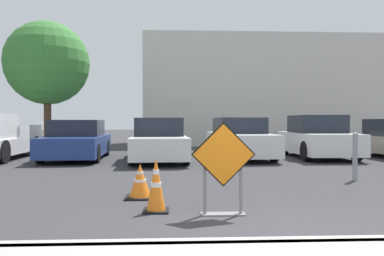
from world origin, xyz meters
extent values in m
plane|color=#333335|center=(0.00, 10.00, 0.00)|extent=(96.00, 96.00, 0.00)
cube|color=#999993|center=(0.00, 0.00, 0.07)|extent=(23.94, 0.20, 0.14)
cube|color=black|center=(-0.64, 1.54, 0.88)|extent=(0.92, 0.02, 0.92)
cube|color=orange|center=(-0.64, 1.52, 0.88)|extent=(0.87, 0.02, 0.87)
cube|color=slate|center=(-0.64, 1.58, 0.01)|extent=(0.64, 0.20, 0.02)
cube|color=slate|center=(-0.90, 1.58, 0.44)|extent=(0.04, 0.04, 0.88)
cube|color=slate|center=(-0.38, 1.58, 0.44)|extent=(0.04, 0.04, 0.88)
cube|color=black|center=(-1.61, 1.83, 0.01)|extent=(0.38, 0.38, 0.03)
cone|color=orange|center=(-1.61, 1.83, 0.42)|extent=(0.28, 0.28, 0.78)
cylinder|color=white|center=(-1.61, 1.83, 0.59)|extent=(0.09, 0.09, 0.07)
cylinder|color=white|center=(-1.61, 1.83, 0.40)|extent=(0.16, 0.16, 0.07)
cube|color=black|center=(-1.94, 2.84, 0.01)|extent=(0.51, 0.51, 0.03)
cone|color=orange|center=(-1.94, 2.84, 0.32)|extent=(0.38, 0.38, 0.57)
cylinder|color=white|center=(-1.94, 2.84, 0.44)|extent=(0.12, 0.12, 0.05)
cylinder|color=white|center=(-1.94, 2.84, 0.30)|extent=(0.21, 0.21, 0.05)
cube|color=silver|center=(-7.84, 12.12, 0.98)|extent=(1.79, 0.19, 0.45)
cube|color=silver|center=(-6.89, 10.97, 0.98)|extent=(0.22, 2.50, 0.45)
cylinder|color=black|center=(-6.79, 8.37, 0.38)|extent=(0.28, 0.77, 0.76)
cylinder|color=black|center=(-6.94, 11.49, 0.38)|extent=(0.28, 0.77, 0.76)
cube|color=navy|center=(-4.80, 9.73, 0.50)|extent=(2.12, 4.30, 0.66)
cube|color=#1E232D|center=(-4.81, 9.83, 1.12)|extent=(1.77, 2.02, 0.57)
cylinder|color=black|center=(-3.86, 8.47, 0.31)|extent=(0.23, 0.63, 0.62)
cylinder|color=black|center=(-5.60, 8.38, 0.31)|extent=(0.23, 0.63, 0.62)
cylinder|color=black|center=(-4.00, 11.08, 0.31)|extent=(0.23, 0.63, 0.62)
cylinder|color=black|center=(-5.74, 10.98, 0.31)|extent=(0.23, 0.63, 0.62)
cube|color=white|center=(-1.87, 9.16, 0.52)|extent=(2.05, 4.76, 0.67)
cube|color=#1E232D|center=(-1.88, 9.27, 1.16)|extent=(1.70, 2.23, 0.61)
cylinder|color=black|center=(-0.97, 7.76, 0.34)|extent=(0.24, 0.69, 0.68)
cylinder|color=black|center=(-2.62, 7.66, 0.34)|extent=(0.24, 0.69, 0.68)
cylinder|color=black|center=(-1.13, 10.65, 0.34)|extent=(0.24, 0.69, 0.68)
cylinder|color=black|center=(-2.78, 10.55, 0.34)|extent=(0.24, 0.69, 0.68)
cube|color=white|center=(1.05, 9.83, 0.54)|extent=(2.10, 4.55, 0.74)
cube|color=#1E232D|center=(1.05, 9.94, 1.20)|extent=(1.74, 2.14, 0.57)
cylinder|color=black|center=(1.98, 8.50, 0.31)|extent=(0.24, 0.64, 0.63)
cylinder|color=black|center=(0.29, 8.41, 0.31)|extent=(0.24, 0.64, 0.63)
cylinder|color=black|center=(1.82, 11.26, 0.31)|extent=(0.24, 0.64, 0.63)
cylinder|color=black|center=(0.13, 11.16, 0.31)|extent=(0.24, 0.64, 0.63)
cube|color=white|center=(3.98, 9.88, 0.56)|extent=(1.93, 4.10, 0.74)
cube|color=#1E232D|center=(3.98, 9.98, 1.25)|extent=(1.68, 1.89, 0.65)
cylinder|color=black|center=(4.84, 8.61, 0.34)|extent=(0.21, 0.69, 0.69)
cylinder|color=black|center=(3.10, 8.62, 0.34)|extent=(0.21, 0.69, 0.69)
cylinder|color=black|center=(4.86, 11.14, 0.34)|extent=(0.21, 0.69, 0.69)
cylinder|color=black|center=(3.12, 11.15, 0.34)|extent=(0.21, 0.69, 0.69)
cylinder|color=black|center=(6.03, 10.90, 0.35)|extent=(0.23, 0.70, 0.69)
cylinder|color=gray|center=(2.78, 4.56, 0.52)|extent=(0.11, 0.11, 1.04)
sphere|color=gray|center=(2.78, 4.56, 1.04)|extent=(0.12, 0.12, 0.12)
cube|color=beige|center=(3.95, 18.81, 3.11)|extent=(13.95, 5.00, 6.22)
cylinder|color=#513823|center=(-7.00, 13.28, 1.28)|extent=(0.32, 0.32, 2.57)
sphere|color=#387A33|center=(-7.00, 13.28, 3.95)|extent=(3.70, 3.70, 3.70)
camera|label=1|loc=(-1.34, -3.75, 1.34)|focal=35.00mm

